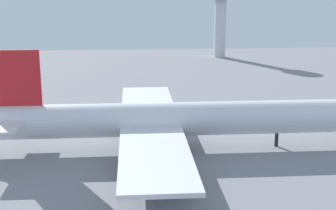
{
  "coord_description": "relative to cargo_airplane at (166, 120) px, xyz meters",
  "views": [
    {
      "loc": [
        -6.75,
        -88.25,
        31.08
      ],
      "look_at": [
        0.0,
        0.0,
        8.74
      ],
      "focal_mm": 51.84,
      "sensor_mm": 36.0,
      "label": 1
    }
  ],
  "objects": [
    {
      "name": "cargo_airplane",
      "position": [
        0.0,
        0.0,
        0.0
      ],
      "size": [
        72.37,
        64.33,
        19.43
      ],
      "color": "silver",
      "rests_on": "ground_plane"
    },
    {
      "name": "control_tower",
      "position": [
        31.68,
        117.66,
        11.77
      ],
      "size": [
        9.2,
        9.2,
        28.56
      ],
      "color": "silver",
      "rests_on": "ground_plane"
    },
    {
      "name": "ground_plane",
      "position": [
        0.41,
        -0.0,
        -5.85
      ],
      "size": [
        289.49,
        289.49,
        0.0
      ],
      "primitive_type": "plane",
      "color": "gray"
    }
  ]
}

